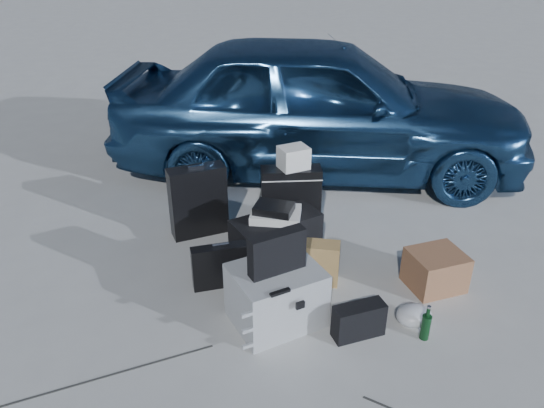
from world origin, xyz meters
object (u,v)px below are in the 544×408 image
at_px(car, 319,105).
at_px(suitcase_right, 291,201).
at_px(green_bottle, 426,323).
at_px(briefcase, 222,266).
at_px(suitcase_left, 198,201).
at_px(cardboard_box, 435,270).
at_px(duffel_bag, 276,236).
at_px(pelican_case, 276,295).

relative_size(car, suitcase_right, 7.03).
height_order(car, green_bottle, car).
height_order(briefcase, suitcase_left, suitcase_left).
bearing_deg(car, suitcase_right, 170.94).
distance_m(briefcase, suitcase_right, 1.00).
xyz_separation_m(cardboard_box, green_bottle, (-0.27, -0.57, -0.02)).
xyz_separation_m(duffel_bag, green_bottle, (0.91, -1.10, -0.06)).
height_order(briefcase, duffel_bag, duffel_bag).
relative_size(suitcase_left, duffel_bag, 0.88).
bearing_deg(car, suitcase_left, 145.67).
relative_size(briefcase, suitcase_right, 0.73).
relative_size(duffel_bag, green_bottle, 2.85).
bearing_deg(suitcase_left, cardboard_box, -45.50).
distance_m(pelican_case, duffel_bag, 0.83).
distance_m(car, suitcase_right, 1.51).
relative_size(duffel_bag, cardboard_box, 1.86).
height_order(suitcase_left, green_bottle, suitcase_left).
distance_m(duffel_bag, cardboard_box, 1.30).
xyz_separation_m(briefcase, suitcase_left, (-0.20, 0.81, 0.15)).
bearing_deg(suitcase_right, car, 72.43).
distance_m(briefcase, suitcase_left, 0.85).
relative_size(pelican_case, green_bottle, 2.28).
relative_size(car, green_bottle, 17.12).
bearing_deg(pelican_case, green_bottle, -38.24).
bearing_deg(car, pelican_case, 174.39).
relative_size(car, suitcase_left, 6.84).
height_order(briefcase, green_bottle, briefcase).
height_order(pelican_case, cardboard_box, pelican_case).
height_order(duffel_bag, green_bottle, duffel_bag).
xyz_separation_m(pelican_case, cardboard_box, (1.26, 0.29, -0.07)).
height_order(suitcase_left, cardboard_box, suitcase_left).
bearing_deg(duffel_bag, suitcase_left, 121.37).
bearing_deg(car, cardboard_box, -156.84).
bearing_deg(duffel_bag, suitcase_right, 41.21).
bearing_deg(cardboard_box, suitcase_right, 137.71).
relative_size(briefcase, duffel_bag, 0.62).
xyz_separation_m(car, suitcase_left, (-1.29, -1.33, -0.43)).
bearing_deg(green_bottle, cardboard_box, 64.63).
relative_size(car, duffel_bag, 6.00).
bearing_deg(cardboard_box, pelican_case, -166.96).
xyz_separation_m(briefcase, cardboard_box, (1.64, -0.16, -0.03)).
xyz_separation_m(pelican_case, duffel_bag, (0.08, 0.83, -0.03)).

